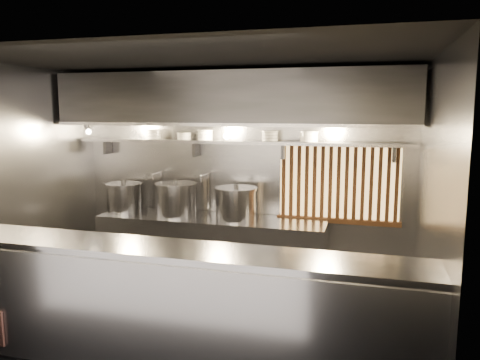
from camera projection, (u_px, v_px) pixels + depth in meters
The scene contains 22 objects.
floor at pixel (203, 323), 5.08m from camera, with size 4.50×4.50×0.00m, color black.
ceiling at pixel (200, 59), 4.67m from camera, with size 4.50×4.50×0.00m, color black.
wall_back at pixel (241, 177), 6.30m from camera, with size 4.50×4.50×0.00m, color gray.
wall_left at pixel (22, 187), 5.48m from camera, with size 3.00×3.00×0.00m, color gray.
wall_right at pixel (433, 209), 4.27m from camera, with size 3.00×3.00×0.00m, color gray.
serving_counter at pixel (165, 309), 4.09m from camera, with size 4.50×0.56×1.13m.
cooking_bench at pixel (211, 251), 6.17m from camera, with size 3.00×0.70×0.90m, color #9B9BA0.
bowl_shelf at pixel (237, 142), 6.06m from camera, with size 4.40×0.34×0.04m, color #9B9BA0.
exhaust_hood at pixel (232, 99), 5.77m from camera, with size 4.40×0.81×0.65m.
wood_screen at pixel (338, 183), 5.91m from camera, with size 1.56×0.09×1.04m.
faucet_left at pixel (159, 181), 6.50m from camera, with size 0.04×0.30×0.50m.
faucet_right at pixel (206, 184), 6.31m from camera, with size 0.04×0.30×0.50m.
heat_lamp at pixel (87, 127), 6.10m from camera, with size 0.25×0.35×0.20m.
pendant_bulb at pixel (227, 136), 5.96m from camera, with size 0.09×0.09×0.19m.
stock_pot_left at pixel (124, 197), 6.43m from camera, with size 0.55×0.55×0.44m.
stock_pot_mid at pixel (176, 199), 6.19m from camera, with size 0.72×0.72×0.48m.
stock_pot_right at pixel (236, 203), 5.96m from camera, with size 0.63×0.63×0.46m.
bowl_stack_0 at pixel (154, 134), 6.36m from camera, with size 0.24×0.24×0.13m.
bowl_stack_1 at pixel (184, 136), 6.25m from camera, with size 0.20×0.20×0.09m.
bowl_stack_2 at pixel (205, 135), 6.16m from camera, with size 0.21×0.21×0.13m.
bowl_stack_3 at pixel (270, 136), 5.93m from camera, with size 0.22×0.22×0.13m.
bowl_stack_4 at pixel (309, 136), 5.80m from camera, with size 0.24×0.24×0.13m.
Camera 1 is at (1.69, -4.51, 2.29)m, focal length 35.00 mm.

